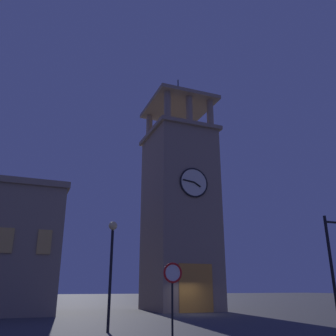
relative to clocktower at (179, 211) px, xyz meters
name	(u,v)px	position (x,y,z in m)	size (l,w,h in m)	color
ground_plane	(195,314)	(1.05, 5.23, -9.34)	(200.00, 200.00, 0.00)	#424247
clocktower	(179,211)	(0.00, 0.00, 0.00)	(6.64, 7.47, 24.61)	gray
street_lamp	(112,253)	(10.03, 14.52, -5.70)	(0.44, 0.44, 5.24)	black
no_horn_sign	(173,279)	(8.66, 19.25, -7.04)	(0.78, 0.14, 2.94)	black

